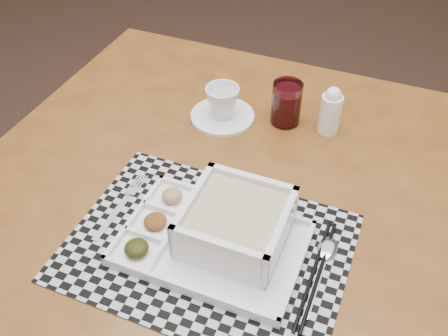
{
  "coord_description": "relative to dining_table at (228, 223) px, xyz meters",
  "views": [
    {
      "loc": [
        0.76,
        -1.52,
        1.52
      ],
      "look_at": [
        0.52,
        -0.89,
        0.9
      ],
      "focal_mm": 40.0,
      "sensor_mm": 36.0,
      "label": 1
    }
  ],
  "objects": [
    {
      "name": "floor",
      "position": [
        -0.52,
        0.87,
        -0.73
      ],
      "size": [
        5.0,
        5.0,
        0.0
      ],
      "primitive_type": "plane",
      "color": "#312018",
      "rests_on": "ground"
    },
    {
      "name": "dining_table",
      "position": [
        0.0,
        0.0,
        0.0
      ],
      "size": [
        1.11,
        1.11,
        0.81
      ],
      "color": "#5D2C10",
      "rests_on": "ground"
    },
    {
      "name": "placemat",
      "position": [
        0.01,
        -0.13,
        0.08
      ],
      "size": [
        0.5,
        0.37,
        0.0
      ],
      "primitive_type": "cube",
      "rotation": [
        0.0,
        0.0,
        -0.03
      ],
      "color": "#B3B4BC",
      "rests_on": "dining_table"
    },
    {
      "name": "serving_tray",
      "position": [
        0.04,
        -0.11,
        0.12
      ],
      "size": [
        0.33,
        0.23,
        0.09
      ],
      "color": "white",
      "rests_on": "placemat"
    },
    {
      "name": "fork",
      "position": [
        -0.18,
        -0.1,
        0.09
      ],
      "size": [
        0.02,
        0.19,
        0.0
      ],
      "color": "silver",
      "rests_on": "placemat"
    },
    {
      "name": "spoon",
      "position": [
        0.21,
        -0.08,
        0.09
      ],
      "size": [
        0.04,
        0.18,
        0.01
      ],
      "color": "silver",
      "rests_on": "placemat"
    },
    {
      "name": "chopsticks",
      "position": [
        0.2,
        -0.13,
        0.09
      ],
      "size": [
        0.02,
        0.24,
        0.01
      ],
      "color": "black",
      "rests_on": "placemat"
    },
    {
      "name": "saucer",
      "position": [
        -0.1,
        0.23,
        0.09
      ],
      "size": [
        0.15,
        0.15,
        0.01
      ],
      "primitive_type": "cylinder",
      "color": "white",
      "rests_on": "dining_table"
    },
    {
      "name": "cup",
      "position": [
        -0.1,
        0.23,
        0.13
      ],
      "size": [
        0.1,
        0.1,
        0.07
      ],
      "primitive_type": "imported",
      "rotation": [
        0.0,
        0.0,
        0.41
      ],
      "color": "white",
      "rests_on": "saucer"
    },
    {
      "name": "juice_glass",
      "position": [
        0.04,
        0.27,
        0.13
      ],
      "size": [
        0.07,
        0.07,
        0.1
      ],
      "color": "white",
      "rests_on": "dining_table"
    },
    {
      "name": "creamer_bottle",
      "position": [
        0.14,
        0.28,
        0.14
      ],
      "size": [
        0.05,
        0.05,
        0.12
      ],
      "color": "white",
      "rests_on": "dining_table"
    }
  ]
}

